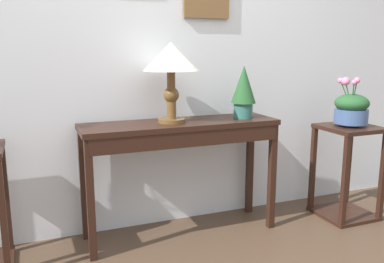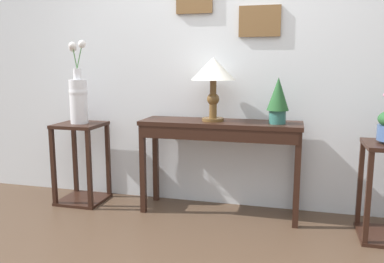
{
  "view_description": "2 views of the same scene",
  "coord_description": "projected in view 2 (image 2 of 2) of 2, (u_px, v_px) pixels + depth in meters",
  "views": [
    {
      "loc": [
        -0.83,
        -1.29,
        1.27
      ],
      "look_at": [
        0.16,
        1.18,
        0.73
      ],
      "focal_mm": 38.18,
      "sensor_mm": 36.0,
      "label": 1
    },
    {
      "loc": [
        0.68,
        -1.92,
        1.26
      ],
      "look_at": [
        -0.14,
        1.2,
        0.71
      ],
      "focal_mm": 36.44,
      "sensor_mm": 36.0,
      "label": 2
    }
  ],
  "objects": [
    {
      "name": "table_lamp",
      "position": [
        213.0,
        73.0,
        3.17
      ],
      "size": [
        0.36,
        0.36,
        0.52
      ],
      "color": "brown",
      "rests_on": "console_table"
    },
    {
      "name": "potted_plant_on_console",
      "position": [
        278.0,
        98.0,
        3.05
      ],
      "size": [
        0.17,
        0.17,
        0.37
      ],
      "color": "#2D665B",
      "rests_on": "console_table"
    },
    {
      "name": "back_wall_with_art",
      "position": [
        217.0,
        48.0,
        3.41
      ],
      "size": [
        9.0,
        0.13,
        2.8
      ],
      "color": "silver",
      "rests_on": "ground"
    },
    {
      "name": "flower_vase_tall_left",
      "position": [
        78.0,
        95.0,
        3.47
      ],
      "size": [
        0.16,
        0.19,
        0.74
      ],
      "color": "silver",
      "rests_on": "pedestal_stand_left"
    },
    {
      "name": "console_table",
      "position": [
        220.0,
        135.0,
        3.22
      ],
      "size": [
        1.33,
        0.38,
        0.8
      ],
      "color": "black",
      "rests_on": "ground"
    },
    {
      "name": "pedestal_stand_left",
      "position": [
        82.0,
        163.0,
        3.58
      ],
      "size": [
        0.4,
        0.4,
        0.74
      ],
      "color": "black",
      "rests_on": "ground"
    }
  ]
}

